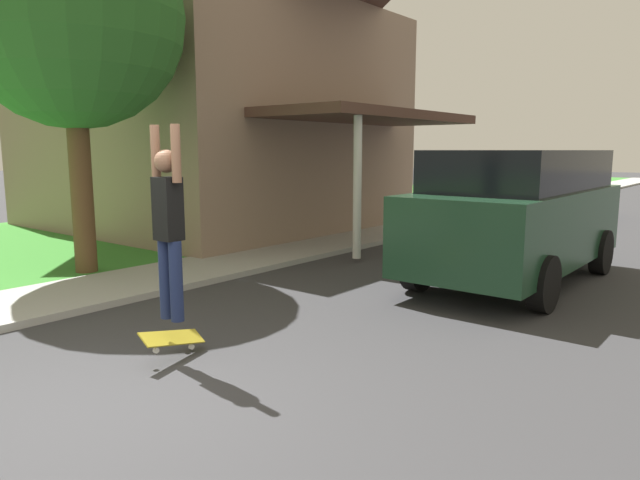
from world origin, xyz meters
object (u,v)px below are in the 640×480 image
object	(u,v)px
lawn_tree_near	(70,16)
car_down_street	(559,198)
skateboard	(172,338)
suv_parked	(518,212)
skateboarder	(168,221)

from	to	relation	value
lawn_tree_near	car_down_street	size ratio (longest dim) A/B	1.46
skateboard	lawn_tree_near	bearing A→B (deg)	161.06
lawn_tree_near	suv_parked	size ratio (longest dim) A/B	1.22
lawn_tree_near	skateboarder	distance (m)	5.54
car_down_street	skateboarder	distance (m)	15.82
skateboarder	car_down_street	bearing A→B (deg)	93.30
lawn_tree_near	skateboard	xyz separation A→B (m)	(4.43, -1.52, -4.03)
suv_parked	skateboard	xyz separation A→B (m)	(-1.44, -5.75, -0.92)
skateboarder	suv_parked	bearing A→B (deg)	76.85
suv_parked	skateboarder	world-z (taller)	skateboarder
lawn_tree_near	skateboard	size ratio (longest dim) A/B	7.60
skateboard	car_down_street	bearing A→B (deg)	93.01
suv_parked	skateboarder	xyz separation A→B (m)	(-1.35, -5.79, 0.30)
suv_parked	car_down_street	distance (m)	10.24
suv_parked	skateboard	bearing A→B (deg)	-104.02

